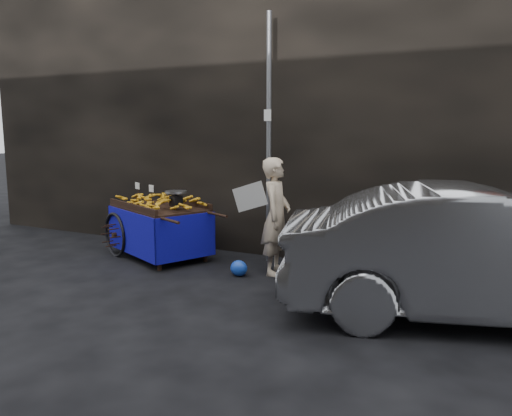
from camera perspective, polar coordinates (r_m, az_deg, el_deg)
The scene contains 7 objects.
ground at distance 7.44m, azimuth -5.00°, elevation -8.05°, with size 80.00×80.00×0.00m, color black.
building_wall at distance 9.29m, azimuth 5.48°, elevation 10.91°, with size 13.50×2.00×5.00m.
street_pole at distance 8.12m, azimuth 1.47°, elevation 7.77°, with size 0.12×0.10×4.00m.
banana_cart at distance 8.68m, azimuth -11.12°, elevation -0.39°, with size 2.57×1.93×1.28m.
vendor at distance 7.50m, azimuth 2.31°, elevation -0.94°, with size 0.88×0.70×1.76m.
plastic_bag at distance 7.52m, azimuth -1.98°, elevation -6.89°, with size 0.27×0.21×0.24m, color blue.
parked_car at distance 6.26m, azimuth 24.98°, elevation -4.84°, with size 1.62×4.65×1.53m, color #A7A9AE.
Camera 1 is at (3.74, -6.06, 2.15)m, focal length 35.00 mm.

